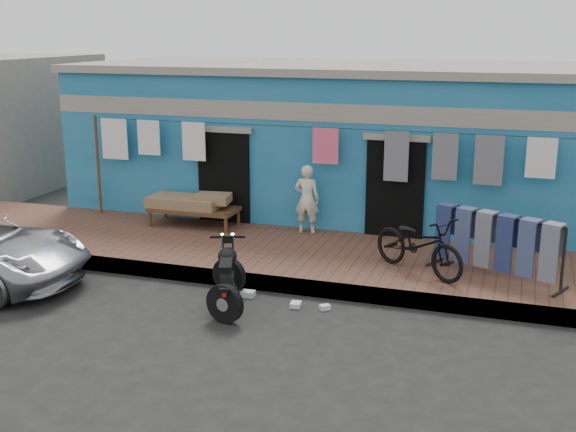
# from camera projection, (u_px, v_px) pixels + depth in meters

# --- Properties ---
(ground) EXTENTS (80.00, 80.00, 0.00)m
(ground) POSITION_uv_depth(u_px,v_px,m) (243.00, 329.00, 10.16)
(ground) COLOR black
(ground) RESTS_ON ground
(sidewalk) EXTENTS (28.00, 3.00, 0.25)m
(sidewalk) POSITION_uv_depth(u_px,v_px,m) (306.00, 258.00, 12.89)
(sidewalk) COLOR brown
(sidewalk) RESTS_ON ground
(curb) EXTENTS (28.00, 0.10, 0.25)m
(curb) POSITION_uv_depth(u_px,v_px,m) (279.00, 285.00, 11.55)
(curb) COLOR gray
(curb) RESTS_ON ground
(building) EXTENTS (12.20, 5.20, 3.36)m
(building) POSITION_uv_depth(u_px,v_px,m) (358.00, 140.00, 16.15)
(building) COLOR #196594
(building) RESTS_ON ground
(clothesline) EXTENTS (10.06, 0.06, 2.10)m
(clothesline) POSITION_uv_depth(u_px,v_px,m) (318.00, 154.00, 13.66)
(clothesline) COLOR brown
(clothesline) RESTS_ON sidewalk
(seated_person) EXTENTS (0.49, 0.34, 1.33)m
(seated_person) POSITION_uv_depth(u_px,v_px,m) (307.00, 199.00, 13.89)
(seated_person) COLOR beige
(seated_person) RESTS_ON sidewalk
(bicycle) EXTENTS (1.88, 1.57, 1.19)m
(bicycle) POSITION_uv_depth(u_px,v_px,m) (419.00, 238.00, 11.60)
(bicycle) COLOR black
(bicycle) RESTS_ON sidewalk
(motorcycle) EXTENTS (1.54, 1.89, 1.00)m
(motorcycle) POSITION_uv_depth(u_px,v_px,m) (227.00, 276.00, 10.85)
(motorcycle) COLOR black
(motorcycle) RESTS_ON ground
(charpoy) EXTENTS (1.88, 0.93, 0.63)m
(charpoy) POSITION_uv_depth(u_px,v_px,m) (194.00, 210.00, 14.50)
(charpoy) COLOR brown
(charpoy) RESTS_ON sidewalk
(jeans_rack) EXTENTS (2.59, 2.12, 1.09)m
(jeans_rack) POSITION_uv_depth(u_px,v_px,m) (496.00, 245.00, 11.39)
(jeans_rack) COLOR black
(jeans_rack) RESTS_ON sidewalk
(litter_a) EXTENTS (0.21, 0.17, 0.09)m
(litter_a) POSITION_uv_depth(u_px,v_px,m) (248.00, 294.00, 11.38)
(litter_a) COLOR silver
(litter_a) RESTS_ON ground
(litter_b) EXTENTS (0.19, 0.18, 0.07)m
(litter_b) POSITION_uv_depth(u_px,v_px,m) (325.00, 307.00, 10.85)
(litter_b) COLOR silver
(litter_b) RESTS_ON ground
(litter_c) EXTENTS (0.17, 0.20, 0.08)m
(litter_c) POSITION_uv_depth(u_px,v_px,m) (296.00, 305.00, 10.95)
(litter_c) COLOR silver
(litter_c) RESTS_ON ground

